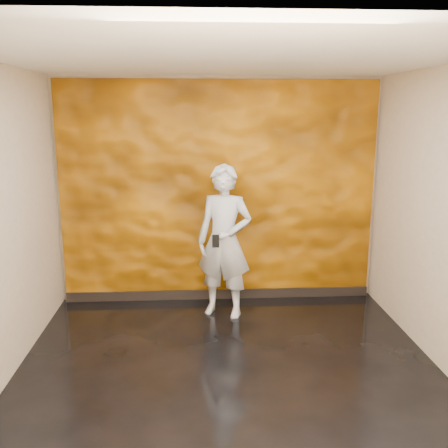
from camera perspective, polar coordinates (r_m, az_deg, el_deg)
room at (r=4.31m, az=0.67°, el=-0.43°), size 4.02×4.02×2.81m
feature_wall at (r=6.23m, az=-0.62°, el=3.55°), size 3.90×0.06×2.75m
baseboard at (r=6.54m, az=-0.57°, el=-8.00°), size 3.90×0.04×0.12m
man at (r=5.81m, az=0.03°, el=-2.01°), size 0.77×0.64×1.80m
phone at (r=5.53m, az=-0.96°, el=-1.96°), size 0.08×0.02×0.15m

